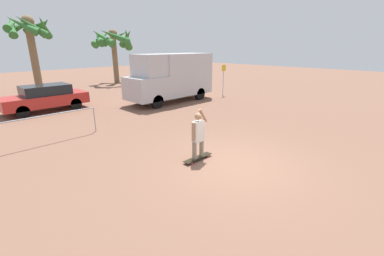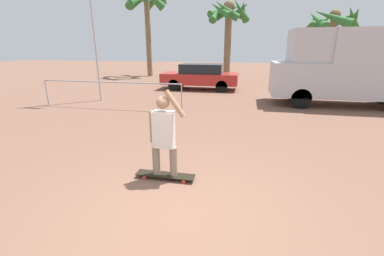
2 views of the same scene
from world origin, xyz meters
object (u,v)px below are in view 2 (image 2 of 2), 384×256
object	(u,v)px
palm_tree_near_van	(333,23)
palm_tree_far_left	(146,3)
camper_van	(353,65)
parked_car_red	(200,76)
skateboard	(165,175)
palm_tree_center_background	(229,17)
person_skateboarder	(164,132)

from	to	relation	value
palm_tree_near_van	palm_tree_far_left	xyz separation A→B (m)	(-14.30, -1.38, 1.61)
camper_van	parked_car_red	bearing A→B (deg)	155.80
camper_van	palm_tree_far_left	distance (m)	16.02
skateboard	parked_car_red	bearing A→B (deg)	96.41
camper_van	palm_tree_far_left	xyz separation A→B (m)	(-12.33, 9.38, 4.08)
palm_tree_center_background	person_skateboarder	bearing A→B (deg)	-89.67
parked_car_red	palm_tree_far_left	world-z (taller)	palm_tree_far_left
skateboard	palm_tree_far_left	xyz separation A→B (m)	(-6.72, 17.04, 5.67)
camper_van	parked_car_red	xyz separation A→B (m)	(-6.81, 3.06, -0.89)
person_skateboarder	parked_car_red	size ratio (longest dim) A/B	0.37
skateboard	person_skateboarder	world-z (taller)	person_skateboarder
parked_car_red	palm_tree_center_background	bearing A→B (deg)	77.67
skateboard	palm_tree_center_background	xyz separation A→B (m)	(-0.09, 15.83, 4.34)
parked_car_red	skateboard	bearing A→B (deg)	-83.59
camper_van	palm_tree_center_background	xyz separation A→B (m)	(-5.70, 8.16, 2.75)
camper_van	palm_tree_near_van	xyz separation A→B (m)	(1.97, 10.76, 2.47)
skateboard	person_skateboarder	distance (m)	0.85
palm_tree_near_van	palm_tree_far_left	size ratio (longest dim) A/B	0.75
palm_tree_center_background	skateboard	bearing A→B (deg)	-89.67
palm_tree_center_background	camper_van	bearing A→B (deg)	-55.07
parked_car_red	palm_tree_center_background	world-z (taller)	palm_tree_center_background
skateboard	palm_tree_far_left	size ratio (longest dim) A/B	0.16
camper_van	palm_tree_near_van	distance (m)	11.21
palm_tree_center_background	parked_car_red	bearing A→B (deg)	-102.33
skateboard	person_skateboarder	size ratio (longest dim) A/B	0.70
person_skateboarder	palm_tree_far_left	size ratio (longest dim) A/B	0.23
palm_tree_far_left	parked_car_red	bearing A→B (deg)	-48.88
palm_tree_far_left	person_skateboarder	bearing A→B (deg)	-68.49
parked_car_red	palm_tree_center_background	size ratio (longest dim) A/B	0.78
person_skateboarder	palm_tree_center_background	bearing A→B (deg)	90.33
palm_tree_center_background	palm_tree_near_van	bearing A→B (deg)	18.73
person_skateboarder	camper_van	xyz separation A→B (m)	(5.61, 7.67, 0.74)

